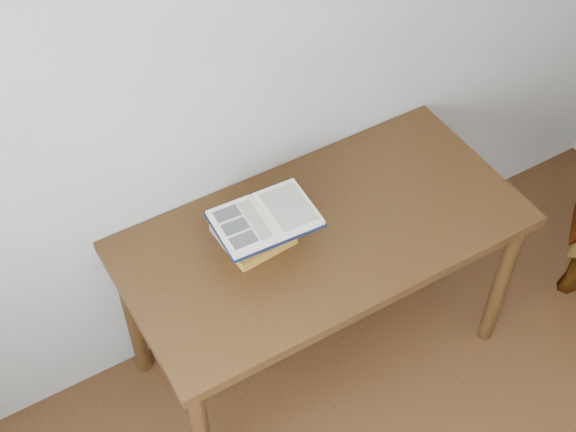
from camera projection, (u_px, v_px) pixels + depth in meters
desk at (322, 248)px, 2.92m from camera, size 1.45×0.73×0.78m
book_stack at (255, 232)px, 2.76m from camera, size 0.26×0.19×0.13m
open_book at (265, 218)px, 2.70m from camera, size 0.36×0.26×0.03m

